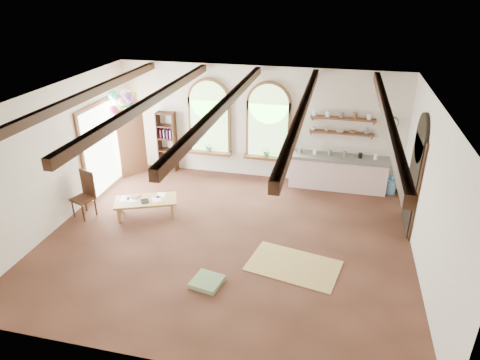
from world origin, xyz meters
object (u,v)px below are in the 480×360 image
(coffee_table, at_px, (146,201))
(side_chair, at_px, (85,204))
(balloon_cluster, at_px, (124,102))
(kitchen_counter, at_px, (337,172))

(coffee_table, relative_size, side_chair, 1.41)
(side_chair, height_order, balloon_cluster, balloon_cluster)
(kitchen_counter, bearing_deg, balloon_cluster, -171.03)
(balloon_cluster, bearing_deg, kitchen_counter, 8.97)
(coffee_table, distance_m, side_chair, 1.49)
(balloon_cluster, bearing_deg, side_chair, -96.45)
(coffee_table, xyz_separation_m, side_chair, (-1.44, -0.37, -0.04))
(side_chair, bearing_deg, coffee_table, 14.58)
(kitchen_counter, height_order, balloon_cluster, balloon_cluster)
(coffee_table, bearing_deg, balloon_cluster, 125.37)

